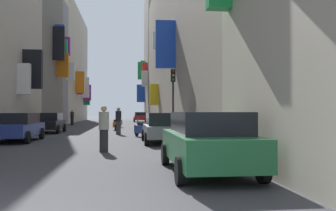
{
  "coord_description": "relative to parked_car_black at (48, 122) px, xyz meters",
  "views": [
    {
      "loc": [
        1.79,
        -4.51,
        1.53
      ],
      "look_at": [
        5.43,
        26.5,
        2.02
      ],
      "focal_mm": 38.35,
      "sensor_mm": 36.0,
      "label": 1
    }
  ],
  "objects": [
    {
      "name": "building_right_mid_c",
      "position": [
        11.66,
        31.83,
        9.53
      ],
      "size": [
        7.38,
        13.06,
        20.58
      ],
      "color": "gray",
      "rests_on": "ground"
    },
    {
      "name": "scooter_silver",
      "position": [
        4.83,
        8.44,
        -0.28
      ],
      "size": [
        0.6,
        1.85,
        1.13
      ],
      "color": "#ADADB2",
      "rests_on": "ground"
    },
    {
      "name": "ground_plane",
      "position": [
        3.67,
        8.36,
        -0.74
      ],
      "size": [
        140.0,
        140.0,
        0.0
      ],
      "primitive_type": "plane",
      "color": "#38383D"
    },
    {
      "name": "parked_car_red",
      "position": [
        7.45,
        24.78,
        -0.01
      ],
      "size": [
        1.84,
        4.13,
        1.38
      ],
      "color": "#B21E1E",
      "rests_on": "ground"
    },
    {
      "name": "pedestrian_crossing",
      "position": [
        4.65,
        -12.56,
        0.13
      ],
      "size": [
        0.53,
        0.53,
        1.74
      ],
      "color": "#282828",
      "rests_on": "ground"
    },
    {
      "name": "scooter_orange",
      "position": [
        4.66,
        3.06,
        -0.28
      ],
      "size": [
        0.47,
        1.95,
        1.13
      ],
      "color": "orange",
      "rests_on": "ground"
    },
    {
      "name": "parked_car_black",
      "position": [
        0.0,
        0.0,
        0.0
      ],
      "size": [
        2.01,
        3.96,
        1.41
      ],
      "color": "black",
      "rests_on": "ground"
    },
    {
      "name": "building_right_mid_a",
      "position": [
        11.67,
        4.84,
        7.17
      ],
      "size": [
        7.29,
        38.58,
        15.82
      ],
      "color": "#9E9384",
      "rests_on": "ground"
    },
    {
      "name": "parked_car_green",
      "position": [
        7.46,
        -17.46,
        0.05
      ],
      "size": [
        1.95,
        4.33,
        1.51
      ],
      "color": "#236638",
      "rests_on": "ground"
    },
    {
      "name": "building_left_far",
      "position": [
        -4.32,
        27.79,
        7.32
      ],
      "size": [
        7.23,
        21.16,
        16.15
      ],
      "color": "#BCB29E",
      "rests_on": "ground"
    },
    {
      "name": "building_left_mid_c",
      "position": [
        -4.31,
        15.37,
        6.15
      ],
      "size": [
        6.99,
        3.66,
        13.79
      ],
      "color": "gray",
      "rests_on": "ground"
    },
    {
      "name": "parked_car_blue",
      "position": [
        -0.0,
        -7.28,
        0.01
      ],
      "size": [
        1.99,
        4.33,
        1.43
      ],
      "color": "navy",
      "rests_on": "ground"
    },
    {
      "name": "traffic_light_near_corner",
      "position": [
        8.24,
        -5.13,
        2.01
      ],
      "size": [
        0.26,
        0.34,
        4.02
      ],
      "color": "#2D2D2D",
      "rests_on": "ground"
    },
    {
      "name": "building_left_mid_b",
      "position": [
        -4.32,
        8.71,
        9.71
      ],
      "size": [
        7.15,
        9.66,
        20.92
      ],
      "color": "slate",
      "rests_on": "ground"
    },
    {
      "name": "parked_car_grey",
      "position": [
        7.27,
        -8.92,
        0.02
      ],
      "size": [
        1.98,
        4.2,
        1.45
      ],
      "color": "slate",
      "rests_on": "ground"
    },
    {
      "name": "pedestrian_near_left",
      "position": [
        -0.28,
        13.27,
        0.09
      ],
      "size": [
        0.42,
        0.42,
        1.67
      ],
      "color": "black",
      "rests_on": "ground"
    },
    {
      "name": "scooter_blue",
      "position": [
        6.34,
        -4.98,
        -0.28
      ],
      "size": [
        0.78,
        1.91,
        1.13
      ],
      "color": "#2D4CAD",
      "rests_on": "ground"
    },
    {
      "name": "pedestrian_near_right",
      "position": [
        4.97,
        -2.38,
        0.15
      ],
      "size": [
        0.53,
        0.53,
        1.78
      ],
      "color": "#3B3B3B",
      "rests_on": "ground"
    }
  ]
}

